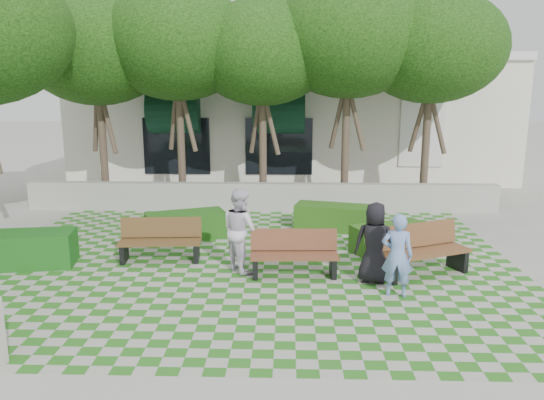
{
  "coord_description": "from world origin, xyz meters",
  "views": [
    {
      "loc": [
        0.86,
        -10.37,
        4.05
      ],
      "look_at": [
        0.5,
        1.5,
        1.4
      ],
      "focal_mm": 35.0,
      "sensor_mm": 36.0,
      "label": 1
    }
  ],
  "objects_px": {
    "person_white": "(240,230)",
    "person_blue": "(397,255)",
    "bench_east": "(422,251)",
    "hedge_east": "(390,238)",
    "hedge_midright": "(332,217)",
    "hedge_midleft": "(186,225)",
    "hedge_west": "(23,250)",
    "bench_west": "(161,241)",
    "bench_mid": "(294,254)",
    "person_dark": "(375,243)"
  },
  "relations": [
    {
      "from": "person_white",
      "to": "person_blue",
      "type": "bearing_deg",
      "value": -151.7
    },
    {
      "from": "bench_east",
      "to": "hedge_east",
      "type": "relative_size",
      "value": 1.15
    },
    {
      "from": "bench_east",
      "to": "person_blue",
      "type": "xyz_separation_m",
      "value": [
        -0.78,
        -1.22,
        0.3
      ]
    },
    {
      "from": "hedge_east",
      "to": "person_white",
      "type": "distance_m",
      "value": 3.87
    },
    {
      "from": "person_white",
      "to": "bench_east",
      "type": "bearing_deg",
      "value": -130.19
    },
    {
      "from": "hedge_midright",
      "to": "person_blue",
      "type": "distance_m",
      "value": 4.79
    },
    {
      "from": "hedge_midleft",
      "to": "hedge_west",
      "type": "bearing_deg",
      "value": -144.98
    },
    {
      "from": "hedge_midleft",
      "to": "hedge_midright",
      "type": "bearing_deg",
      "value": 13.9
    },
    {
      "from": "bench_west",
      "to": "person_white",
      "type": "relative_size",
      "value": 1.04
    },
    {
      "from": "bench_east",
      "to": "hedge_west",
      "type": "height_order",
      "value": "bench_east"
    },
    {
      "from": "bench_mid",
      "to": "person_blue",
      "type": "bearing_deg",
      "value": -30.8
    },
    {
      "from": "hedge_east",
      "to": "hedge_west",
      "type": "height_order",
      "value": "hedge_west"
    },
    {
      "from": "hedge_east",
      "to": "person_dark",
      "type": "distance_m",
      "value": 2.29
    },
    {
      "from": "bench_west",
      "to": "person_dark",
      "type": "relative_size",
      "value": 1.13
    },
    {
      "from": "bench_west",
      "to": "person_white",
      "type": "distance_m",
      "value": 2.04
    },
    {
      "from": "hedge_midright",
      "to": "person_blue",
      "type": "height_order",
      "value": "person_blue"
    },
    {
      "from": "bench_west",
      "to": "person_dark",
      "type": "bearing_deg",
      "value": -18.88
    },
    {
      "from": "bench_mid",
      "to": "hedge_midleft",
      "type": "distance_m",
      "value": 3.89
    },
    {
      "from": "bench_west",
      "to": "person_dark",
      "type": "xyz_separation_m",
      "value": [
        4.71,
        -1.21,
        0.37
      ]
    },
    {
      "from": "hedge_midright",
      "to": "hedge_west",
      "type": "relative_size",
      "value": 0.92
    },
    {
      "from": "hedge_midright",
      "to": "bench_east",
      "type": "bearing_deg",
      "value": -64.78
    },
    {
      "from": "bench_west",
      "to": "hedge_midright",
      "type": "relative_size",
      "value": 0.94
    },
    {
      "from": "hedge_west",
      "to": "person_blue",
      "type": "bearing_deg",
      "value": -10.2
    },
    {
      "from": "bench_east",
      "to": "hedge_midright",
      "type": "bearing_deg",
      "value": 90.84
    },
    {
      "from": "hedge_east",
      "to": "person_white",
      "type": "bearing_deg",
      "value": -157.14
    },
    {
      "from": "bench_mid",
      "to": "bench_west",
      "type": "distance_m",
      "value": 3.2
    },
    {
      "from": "hedge_midleft",
      "to": "person_dark",
      "type": "height_order",
      "value": "person_dark"
    },
    {
      "from": "bench_west",
      "to": "bench_mid",
      "type": "bearing_deg",
      "value": -20.42
    },
    {
      "from": "person_dark",
      "to": "person_blue",
      "type": "bearing_deg",
      "value": 123.48
    },
    {
      "from": "hedge_east",
      "to": "person_blue",
      "type": "distance_m",
      "value": 2.9
    },
    {
      "from": "person_dark",
      "to": "hedge_midleft",
      "type": "bearing_deg",
      "value": -23.93
    },
    {
      "from": "hedge_west",
      "to": "person_white",
      "type": "height_order",
      "value": "person_white"
    },
    {
      "from": "bench_west",
      "to": "hedge_west",
      "type": "height_order",
      "value": "bench_west"
    },
    {
      "from": "hedge_east",
      "to": "person_dark",
      "type": "xyz_separation_m",
      "value": [
        -0.72,
        -2.11,
        0.51
      ]
    },
    {
      "from": "hedge_west",
      "to": "bench_east",
      "type": "bearing_deg",
      "value": -1.45
    },
    {
      "from": "person_dark",
      "to": "hedge_midright",
      "type": "bearing_deg",
      "value": -72.47
    },
    {
      "from": "bench_mid",
      "to": "hedge_east",
      "type": "bearing_deg",
      "value": 34.61
    },
    {
      "from": "bench_east",
      "to": "hedge_west",
      "type": "distance_m",
      "value": 8.81
    },
    {
      "from": "bench_mid",
      "to": "bench_east",
      "type": "bearing_deg",
      "value": 1.07
    },
    {
      "from": "bench_mid",
      "to": "bench_west",
      "type": "bearing_deg",
      "value": 161.57
    },
    {
      "from": "hedge_east",
      "to": "hedge_midright",
      "type": "bearing_deg",
      "value": 124.02
    },
    {
      "from": "bench_west",
      "to": "person_white",
      "type": "height_order",
      "value": "person_white"
    },
    {
      "from": "hedge_midright",
      "to": "hedge_midleft",
      "type": "xyz_separation_m",
      "value": [
        -3.94,
        -0.97,
        -0.0
      ]
    },
    {
      "from": "hedge_east",
      "to": "hedge_midright",
      "type": "relative_size",
      "value": 0.92
    },
    {
      "from": "bench_west",
      "to": "hedge_east",
      "type": "bearing_deg",
      "value": 4.96
    },
    {
      "from": "bench_east",
      "to": "bench_mid",
      "type": "bearing_deg",
      "value": 159.13
    },
    {
      "from": "hedge_midright",
      "to": "person_blue",
      "type": "relative_size",
      "value": 1.24
    },
    {
      "from": "bench_mid",
      "to": "hedge_east",
      "type": "relative_size",
      "value": 1.01
    },
    {
      "from": "bench_east",
      "to": "person_white",
      "type": "height_order",
      "value": "person_white"
    },
    {
      "from": "person_dark",
      "to": "hedge_east",
      "type": "bearing_deg",
      "value": -98.92
    }
  ]
}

